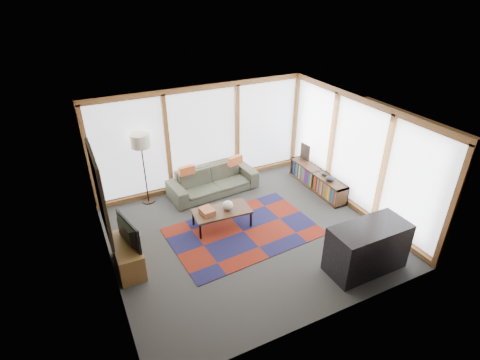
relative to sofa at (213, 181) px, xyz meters
name	(u,v)px	position (x,y,z in m)	size (l,w,h in m)	color
ground	(248,234)	(0.00, -1.92, -0.32)	(5.50, 5.50, 0.00)	#2C2B29
room_envelope	(258,153)	(0.49, -1.36, 1.22)	(5.52, 5.02, 2.62)	#4A3B35
rug	(244,231)	(-0.06, -1.82, -0.31)	(3.04, 1.95, 0.01)	maroon
sofa	(213,181)	(0.00, 0.00, 0.00)	(2.20, 0.86, 0.64)	#393B2C
pillow_left	(187,170)	(-0.65, 0.02, 0.43)	(0.38, 0.12, 0.21)	#CB5F2D
pillow_right	(235,160)	(0.61, 0.00, 0.43)	(0.39, 0.12, 0.22)	#CB5F2D
floor_lamp	(144,169)	(-1.58, 0.28, 0.55)	(0.44, 0.44, 1.74)	black
coffee_table	(222,218)	(-0.39, -1.42, -0.12)	(1.21, 0.61, 0.40)	#322110
book_stack	(207,211)	(-0.71, -1.39, 0.14)	(0.26, 0.32, 0.11)	brown
vase	(228,205)	(-0.26, -1.45, 0.18)	(0.23, 0.23, 0.20)	beige
bookshelf	(317,180)	(2.43, -1.01, -0.08)	(0.36, 1.96, 0.49)	#322110
bowl_a	(330,179)	(2.40, -1.52, 0.22)	(0.22, 0.22, 0.11)	black
bowl_b	(324,174)	(2.44, -1.24, 0.21)	(0.15, 0.15, 0.07)	black
shelf_picture	(305,152)	(2.53, -0.26, 0.38)	(0.04, 0.32, 0.42)	black
tv_console	(128,256)	(-2.47, -1.84, -0.06)	(0.44, 1.06, 0.53)	brown
television	(124,233)	(-2.47, -1.85, 0.46)	(0.88, 0.12, 0.51)	black
bar_counter	(367,248)	(1.46, -3.79, 0.14)	(1.46, 0.68, 0.93)	black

